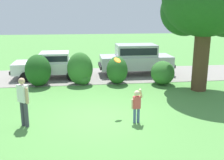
# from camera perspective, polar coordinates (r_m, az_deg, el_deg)

# --- Properties ---
(ground_plane) EXTENTS (80.00, 80.00, 0.00)m
(ground_plane) POSITION_cam_1_polar(r_m,az_deg,el_deg) (10.13, -2.66, -7.94)
(ground_plane) COLOR #518E42
(driveway_strip) EXTENTS (28.00, 4.40, 0.02)m
(driveway_strip) POSITION_cam_1_polar(r_m,az_deg,el_deg) (16.57, -4.56, 0.96)
(driveway_strip) COLOR gray
(driveway_strip) RESTS_ON ground
(oak_tree_large) EXTENTS (4.47, 4.32, 6.21)m
(oak_tree_large) POSITION_cam_1_polar(r_m,az_deg,el_deg) (13.90, 19.69, 15.14)
(oak_tree_large) COLOR #513823
(oak_tree_large) RESTS_ON ground
(shrub_near_tree) EXTENTS (1.37, 1.52, 1.71)m
(shrub_near_tree) POSITION_cam_1_polar(r_m,az_deg,el_deg) (14.59, -15.76, 2.01)
(shrub_near_tree) COLOR #1E511C
(shrub_near_tree) RESTS_ON ground
(shrub_centre_left) EXTENTS (1.39, 1.13, 1.78)m
(shrub_centre_left) POSITION_cam_1_polar(r_m,az_deg,el_deg) (14.43, -6.85, 2.17)
(shrub_centre_left) COLOR #33702B
(shrub_centre_left) RESTS_ON ground
(shrub_centre) EXTENTS (1.17, 1.38, 1.52)m
(shrub_centre) POSITION_cam_1_polar(r_m,az_deg,el_deg) (14.56, 1.09, 1.97)
(shrub_centre) COLOR #286023
(shrub_centre) RESTS_ON ground
(shrub_centre_right) EXTENTS (1.27, 1.45, 1.30)m
(shrub_centre_right) POSITION_cam_1_polar(r_m,az_deg,el_deg) (14.71, 10.91, 1.37)
(shrub_centre_right) COLOR #33702B
(shrub_centre_right) RESTS_ON ground
(parked_sedan) EXTENTS (4.42, 2.14, 1.56)m
(parked_sedan) POSITION_cam_1_polar(r_m,az_deg,el_deg) (16.28, -13.03, 3.41)
(parked_sedan) COLOR white
(parked_sedan) RESTS_ON ground
(parked_suv) EXTENTS (4.71, 2.11, 1.92)m
(parked_suv) POSITION_cam_1_polar(r_m,az_deg,el_deg) (16.82, 5.20, 4.86)
(parked_suv) COLOR silver
(parked_suv) RESTS_ON ground
(child_thrower) EXTENTS (0.45, 0.28, 1.29)m
(child_thrower) POSITION_cam_1_polar(r_m,az_deg,el_deg) (9.39, 5.39, -5.17)
(child_thrower) COLOR #4C608C
(child_thrower) RESTS_ON ground
(frisbee) EXTENTS (0.31, 0.26, 0.24)m
(frisbee) POSITION_cam_1_polar(r_m,az_deg,el_deg) (10.06, 1.17, 4.32)
(frisbee) COLOR orange
(adult_onlooker) EXTENTS (0.42, 0.40, 1.74)m
(adult_onlooker) POSITION_cam_1_polar(r_m,az_deg,el_deg) (9.47, -18.73, -4.01)
(adult_onlooker) COLOR #3F3F4C
(adult_onlooker) RESTS_ON ground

